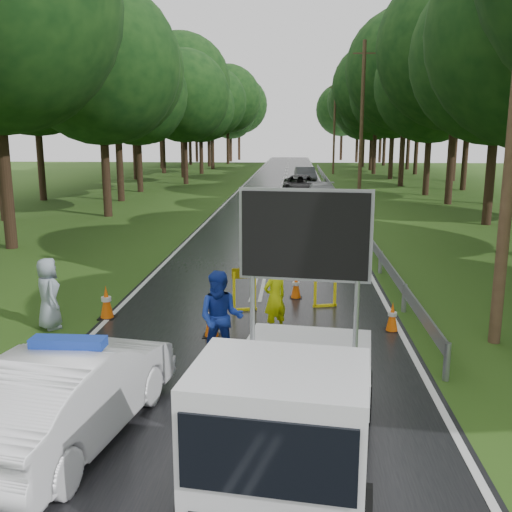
# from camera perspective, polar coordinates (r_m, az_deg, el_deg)

# --- Properties ---
(ground) EXTENTS (160.00, 160.00, 0.00)m
(ground) POSITION_cam_1_polar(r_m,az_deg,el_deg) (10.56, -1.85, -11.76)
(ground) COLOR #294C15
(ground) RESTS_ON ground
(road) EXTENTS (7.00, 140.00, 0.02)m
(road) POSITION_cam_1_polar(r_m,az_deg,el_deg) (39.85, 2.44, 5.93)
(road) COLOR black
(road) RESTS_ON ground
(guardrail) EXTENTS (0.12, 60.06, 0.70)m
(guardrail) POSITION_cam_1_polar(r_m,az_deg,el_deg) (39.55, 7.83, 6.56)
(guardrail) COLOR gray
(guardrail) RESTS_ON ground
(utility_pole_mid) EXTENTS (1.40, 0.24, 10.00)m
(utility_pole_mid) POSITION_cam_1_polar(r_m,az_deg,el_deg) (37.85, 10.53, 13.08)
(utility_pole_mid) COLOR #453020
(utility_pole_mid) RESTS_ON ground
(utility_pole_far) EXTENTS (1.40, 0.24, 10.00)m
(utility_pole_far) POSITION_cam_1_polar(r_m,az_deg,el_deg) (63.75, 7.84, 12.68)
(utility_pole_far) COLOR #453020
(utility_pole_far) RESTS_ON ground
(police_sedan) EXTENTS (2.14, 4.36, 1.51)m
(police_sedan) POSITION_cam_1_polar(r_m,az_deg,el_deg) (8.65, -17.92, -12.97)
(police_sedan) COLOR white
(police_sedan) RESTS_ON ground
(work_truck) EXTENTS (2.48, 4.61, 3.51)m
(work_truck) POSITION_cam_1_polar(r_m,az_deg,el_deg) (7.34, 3.60, -14.80)
(work_truck) COLOR gray
(work_truck) RESTS_ON ground
(barrier) EXTENTS (2.60, 0.64, 1.10)m
(barrier) POSITION_cam_1_polar(r_m,az_deg,el_deg) (14.04, 2.95, -2.12)
(barrier) COLOR #FFE80D
(barrier) RESTS_ON ground
(officer) EXTENTS (0.70, 0.67, 1.61)m
(officer) POSITION_cam_1_polar(r_m,az_deg,el_deg) (12.35, 1.91, -4.21)
(officer) COLOR #E2F50D
(officer) RESTS_ON ground
(civilian) EXTENTS (0.89, 0.70, 1.80)m
(civilian) POSITION_cam_1_polar(r_m,az_deg,el_deg) (10.74, -3.54, -6.22)
(civilian) COLOR #1A38AF
(civilian) RESTS_ON ground
(bystander_right) EXTENTS (0.88, 0.94, 1.61)m
(bystander_right) POSITION_cam_1_polar(r_m,az_deg,el_deg) (13.50, -20.05, -3.54)
(bystander_right) COLOR #8A98A6
(bystander_right) RESTS_ON ground
(queue_car_first) EXTENTS (2.03, 4.15, 1.36)m
(queue_car_first) POSITION_cam_1_polar(r_m,az_deg,el_deg) (27.73, 3.46, 4.62)
(queue_car_first) COLOR #3F4046
(queue_car_first) RESTS_ON ground
(queue_car_second) EXTENTS (2.03, 4.96, 1.44)m
(queue_car_second) POSITION_cam_1_polar(r_m,az_deg,el_deg) (33.72, 6.62, 5.95)
(queue_car_second) COLOR #9A9DA1
(queue_car_second) RESTS_ON ground
(queue_car_third) EXTENTS (2.45, 5.30, 1.47)m
(queue_car_third) POSITION_cam_1_polar(r_m,az_deg,el_deg) (40.41, 4.46, 7.02)
(queue_car_third) COLOR black
(queue_car_third) RESTS_ON ground
(queue_car_fourth) EXTENTS (1.96, 4.71, 1.51)m
(queue_car_fourth) POSITION_cam_1_polar(r_m,az_deg,el_deg) (49.78, 4.95, 7.98)
(queue_car_fourth) COLOR #3B3E42
(queue_car_fourth) RESTS_ON ground
(cone_near_left) EXTENTS (0.36, 0.36, 0.76)m
(cone_near_left) POSITION_cam_1_polar(r_m,az_deg,el_deg) (10.23, -22.95, -11.35)
(cone_near_left) COLOR black
(cone_near_left) RESTS_ON ground
(cone_center) EXTENTS (0.37, 0.37, 0.79)m
(cone_center) POSITION_cam_1_polar(r_m,az_deg,el_deg) (12.30, -4.48, -6.39)
(cone_center) COLOR black
(cone_center) RESTS_ON ground
(cone_far) EXTENTS (0.32, 0.32, 0.68)m
(cone_far) POSITION_cam_1_polar(r_m,az_deg,el_deg) (15.12, 4.02, -3.05)
(cone_far) COLOR black
(cone_far) RESTS_ON ground
(cone_left_mid) EXTENTS (0.38, 0.38, 0.80)m
(cone_left_mid) POSITION_cam_1_polar(r_m,az_deg,el_deg) (13.90, -14.73, -4.53)
(cone_left_mid) COLOR black
(cone_left_mid) RESTS_ON ground
(cone_right) EXTENTS (0.32, 0.32, 0.68)m
(cone_right) POSITION_cam_1_polar(r_m,az_deg,el_deg) (12.95, 13.47, -5.98)
(cone_right) COLOR black
(cone_right) RESTS_ON ground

